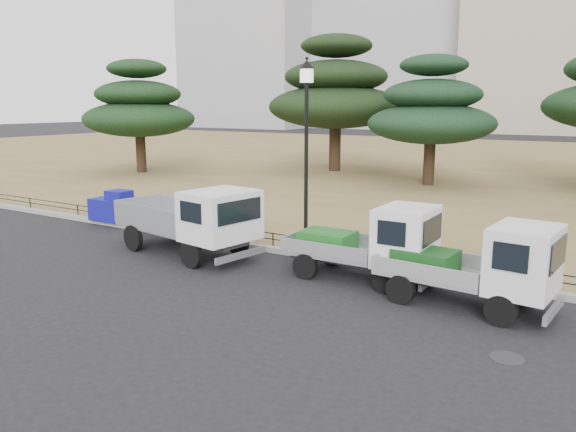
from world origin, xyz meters
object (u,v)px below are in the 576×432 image
Objects in this scene: truck_large at (192,217)px; street_lamp at (306,124)px; truck_kei_rear at (478,265)px; truck_kei_front at (371,243)px; tarp_pile at (117,208)px.

truck_large is 4.25m from street_lamp.
truck_large reaches higher than truck_kei_rear.
truck_kei_rear is (8.13, -0.05, -0.16)m from truck_large.
truck_large is 8.13m from truck_kei_rear.
truck_large is at bearing -146.46° from street_lamp.
truck_large is at bearing -175.36° from truck_kei_rear.
truck_kei_front is 2.14× the size of tarp_pile.
truck_kei_rear is 13.56m from tarp_pile.
street_lamp is (-2.62, 1.31, 2.82)m from truck_kei_front.
truck_kei_rear is 6.35m from street_lamp.
street_lamp reaches higher than tarp_pile.
truck_kei_front is 2.80m from truck_kei_rear.
truck_kei_front reaches higher than tarp_pile.
street_lamp is at bearing 165.67° from truck_kei_rear.
street_lamp is at bearing -0.31° from tarp_pile.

